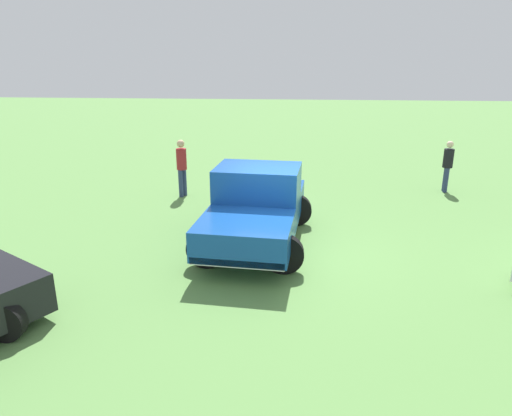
% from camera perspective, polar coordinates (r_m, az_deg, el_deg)
% --- Properties ---
extents(ground_plane, '(80.00, 80.00, 0.00)m').
position_cam_1_polar(ground_plane, '(10.82, 3.63, -5.08)').
color(ground_plane, '#5B8C47').
extents(pickup_truck, '(2.72, 4.68, 1.84)m').
position_cam_1_polar(pickup_truck, '(10.88, 0.10, 0.48)').
color(pickup_truck, black).
rests_on(pickup_truck, ground_plane).
extents(person_bystander, '(0.42, 0.42, 1.83)m').
position_cam_1_polar(person_bystander, '(14.78, -9.22, 5.37)').
color(person_bystander, navy).
rests_on(person_bystander, ground_plane).
extents(person_visitor, '(0.36, 0.36, 1.70)m').
position_cam_1_polar(person_visitor, '(16.39, 22.71, 5.14)').
color(person_visitor, navy).
rests_on(person_visitor, ground_plane).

